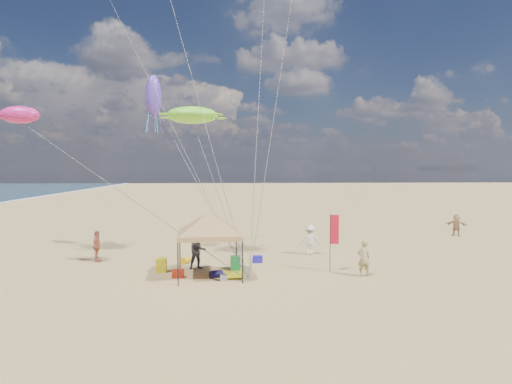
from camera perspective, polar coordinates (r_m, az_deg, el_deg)
ground at (r=20.47m, az=0.63°, el=-11.70°), size 280.00×280.00×0.00m
canopy_tent at (r=21.54m, az=-5.94°, el=-2.92°), size 5.80×5.80×3.58m
feather_flag at (r=22.96m, az=9.78°, el=-5.13°), size 0.45×0.10×2.93m
cooler_red at (r=22.08m, az=-9.84°, el=-10.14°), size 0.54×0.38×0.38m
cooler_blue at (r=25.09m, az=0.18°, el=-8.50°), size 0.54×0.38×0.38m
bag_navy at (r=21.79m, az=-5.08°, el=-10.32°), size 0.69×0.54×0.36m
bag_orange at (r=25.17m, az=-8.92°, el=-8.53°), size 0.54×0.69×0.36m
chair_green at (r=23.40m, az=-2.63°, el=-8.95°), size 0.50×0.50×0.70m
chair_yellow at (r=23.30m, az=-11.91°, el=-9.06°), size 0.50×0.50×0.70m
crate_grey at (r=21.22m, az=-4.11°, el=-10.79°), size 0.34×0.30×0.28m
beach_cart at (r=21.59m, az=-2.73°, el=-10.38°), size 0.90×0.50×0.24m
person_near_a at (r=22.45m, az=13.48°, el=-8.15°), size 0.67×0.46×1.77m
person_near_b at (r=23.63m, az=-7.41°, el=-7.43°), size 1.05×0.90×1.85m
person_near_c at (r=27.38m, az=6.84°, el=-6.04°), size 1.24×0.80×1.81m
person_far_a at (r=26.69m, az=-19.51°, el=-6.49°), size 0.43×1.03×1.75m
person_far_c at (r=37.95m, az=24.03°, el=-3.83°), size 1.62×1.26×1.71m
turtle_kite at (r=26.46m, az=-8.10°, el=9.60°), size 3.63×3.32×0.98m
fish_kite at (r=26.06m, az=-27.75°, el=8.66°), size 2.22×1.65×0.88m
squid_kite at (r=28.29m, az=-12.86°, el=11.72°), size 1.13×1.13×2.54m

